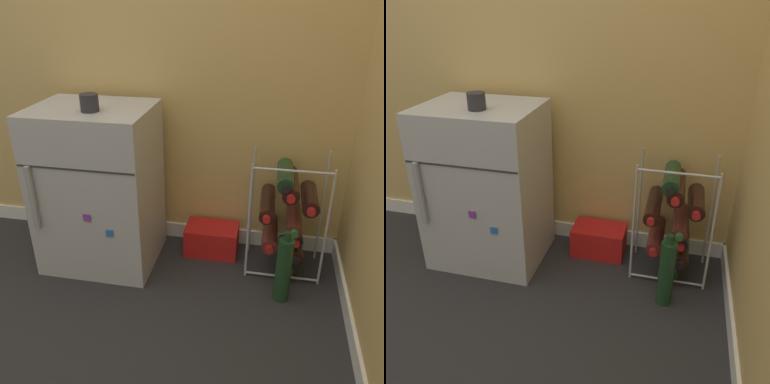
% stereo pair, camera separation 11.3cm
% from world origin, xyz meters
% --- Properties ---
extents(ground_plane, '(14.00, 14.00, 0.00)m').
position_xyz_m(ground_plane, '(0.00, 0.00, 0.00)').
color(ground_plane, '#28282B').
extents(wall_back, '(7.02, 0.07, 2.50)m').
position_xyz_m(wall_back, '(0.00, 0.61, 1.24)').
color(wall_back, tan).
rests_on(wall_back, ground_plane).
extents(mini_fridge, '(0.57, 0.49, 0.84)m').
position_xyz_m(mini_fridge, '(-0.24, 0.30, 0.42)').
color(mini_fridge, '#B7BABF').
rests_on(mini_fridge, ground_plane).
extents(wine_rack, '(0.38, 0.33, 0.63)m').
position_xyz_m(wine_rack, '(0.72, 0.38, 0.31)').
color(wine_rack, '#B2B2B7').
rests_on(wine_rack, ground_plane).
extents(soda_box, '(0.29, 0.18, 0.16)m').
position_xyz_m(soda_box, '(0.33, 0.45, 0.08)').
color(soda_box, red).
rests_on(soda_box, ground_plane).
extents(fridge_top_cup, '(0.08, 0.08, 0.08)m').
position_xyz_m(fridge_top_cup, '(-0.21, 0.22, 0.88)').
color(fridge_top_cup, '#28282D').
rests_on(fridge_top_cup, mini_fridge).
extents(loose_bottle_floor, '(0.07, 0.07, 0.37)m').
position_xyz_m(loose_bottle_floor, '(0.71, 0.13, 0.17)').
color(loose_bottle_floor, '#19381E').
rests_on(loose_bottle_floor, ground_plane).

